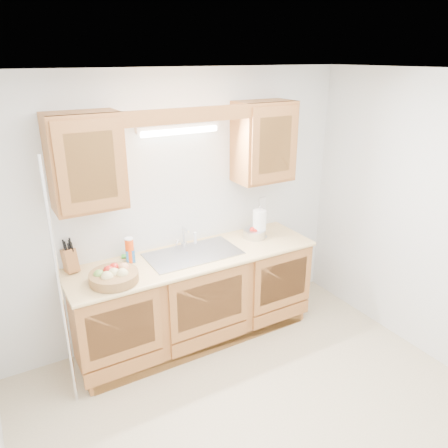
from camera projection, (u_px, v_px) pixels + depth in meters
room at (273, 274)px, 2.86m from camera, size 3.52×3.50×2.50m
base_cabinets at (195, 298)px, 4.13m from camera, size 2.20×0.60×0.86m
countertop at (194, 257)px, 3.95m from camera, size 2.30×0.63×0.04m
upper_cabinet_left at (86, 162)px, 3.35m from camera, size 0.55×0.33×0.75m
upper_cabinet_right at (264, 142)px, 4.12m from camera, size 0.55×0.33×0.75m
valance at (190, 115)px, 3.50m from camera, size 2.20×0.05×0.12m
fluorescent_fixture at (179, 129)px, 3.74m from camera, size 0.76×0.08×0.08m
sink at (193, 261)px, 3.99m from camera, size 0.84×0.46×0.36m
wire_shelf_pole at (60, 291)px, 3.15m from camera, size 0.03×0.03×2.00m
outlet_plate at (262, 203)px, 4.55m from camera, size 0.08×0.01×0.12m
fruit_basket at (114, 276)px, 3.47m from camera, size 0.40×0.40×0.12m
knife_block at (70, 260)px, 3.62m from camera, size 0.12×0.18×0.29m
orange_canister at (130, 250)px, 3.78m from camera, size 0.08×0.08×0.23m
soap_bottle at (130, 253)px, 3.79m from camera, size 0.09×0.10×0.17m
sponge at (127, 257)px, 3.90m from camera, size 0.12×0.10×0.02m
paper_towel at (259, 224)px, 4.29m from camera, size 0.17×0.17×0.33m
apple_bowl at (255, 233)px, 4.31m from camera, size 0.28×0.28×0.12m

